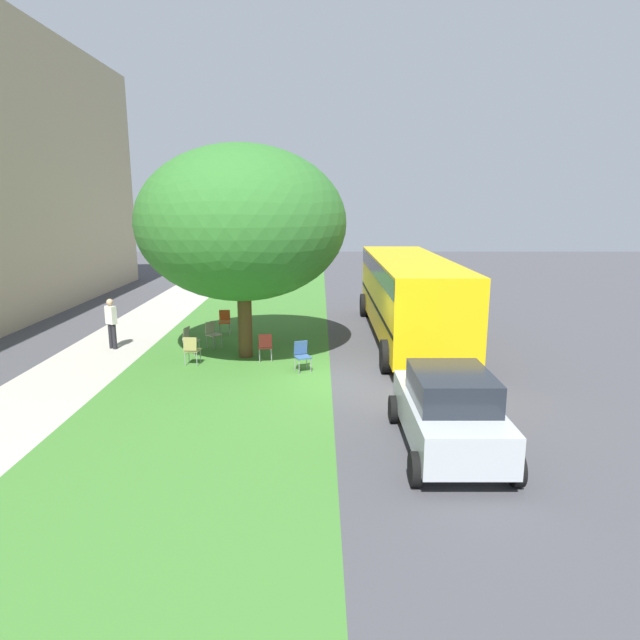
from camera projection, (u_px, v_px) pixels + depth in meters
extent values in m
plane|color=#424247|center=(338.00, 378.00, 15.20)|extent=(80.00, 80.00, 0.00)
cube|color=#3D752D|center=(223.00, 378.00, 15.20)|extent=(48.00, 6.00, 0.01)
cube|color=#ADA89E|center=(64.00, 378.00, 15.19)|extent=(48.00, 2.80, 0.01)
cylinder|color=brown|center=(245.00, 315.00, 17.12)|extent=(0.44, 0.44, 2.66)
ellipsoid|color=#2D6B28|center=(242.00, 223.00, 16.52)|extent=(6.30, 6.30, 4.66)
cube|color=olive|center=(192.00, 350.00, 16.44)|extent=(0.44, 0.46, 0.04)
cube|color=olive|center=(190.00, 344.00, 16.21)|extent=(0.13, 0.41, 0.40)
cylinder|color=gray|center=(200.00, 356.00, 16.63)|extent=(0.02, 0.02, 0.42)
cylinder|color=gray|center=(189.00, 356.00, 16.67)|extent=(0.02, 0.02, 0.42)
cylinder|color=gray|center=(197.00, 359.00, 16.30)|extent=(0.02, 0.02, 0.42)
cylinder|color=gray|center=(185.00, 359.00, 16.34)|extent=(0.02, 0.02, 0.42)
cube|color=#C64C1E|center=(225.00, 322.00, 20.26)|extent=(0.45, 0.46, 0.04)
cube|color=#C64C1E|center=(225.00, 315.00, 20.38)|extent=(0.13, 0.41, 0.40)
cylinder|color=gray|center=(220.00, 330.00, 20.12)|extent=(0.02, 0.02, 0.42)
cylinder|color=gray|center=(230.00, 329.00, 20.16)|extent=(0.02, 0.02, 0.42)
cylinder|color=gray|center=(220.00, 327.00, 20.45)|extent=(0.02, 0.02, 0.42)
cylinder|color=gray|center=(230.00, 327.00, 20.49)|extent=(0.02, 0.02, 0.42)
cube|color=#ADA393|center=(214.00, 335.00, 18.34)|extent=(0.58, 0.57, 0.04)
cube|color=#ADA393|center=(210.00, 327.00, 18.40)|extent=(0.37, 0.31, 0.40)
cylinder|color=gray|center=(213.00, 343.00, 18.15)|extent=(0.02, 0.02, 0.42)
cylinder|color=gray|center=(222.00, 341.00, 18.43)|extent=(0.02, 0.02, 0.42)
cylinder|color=gray|center=(207.00, 342.00, 18.36)|extent=(0.02, 0.02, 0.42)
cylinder|color=gray|center=(215.00, 340.00, 18.63)|extent=(0.02, 0.02, 0.42)
cube|color=#335184|center=(303.00, 357.00, 15.71)|extent=(0.53, 0.54, 0.04)
cube|color=#335184|center=(301.00, 347.00, 15.83)|extent=(0.23, 0.40, 0.40)
cylinder|color=gray|center=(299.00, 367.00, 15.54)|extent=(0.02, 0.02, 0.42)
cylinder|color=gray|center=(311.00, 366.00, 15.68)|extent=(0.02, 0.02, 0.42)
cylinder|color=gray|center=(295.00, 364.00, 15.85)|extent=(0.02, 0.02, 0.42)
cylinder|color=gray|center=(307.00, 362.00, 15.98)|extent=(0.02, 0.02, 0.42)
cube|color=#B7332D|center=(265.00, 347.00, 16.82)|extent=(0.46, 0.48, 0.04)
cube|color=#B7332D|center=(265.00, 341.00, 16.60)|extent=(0.15, 0.41, 0.40)
cylinder|color=gray|center=(271.00, 352.00, 17.06)|extent=(0.02, 0.02, 0.42)
cylinder|color=gray|center=(259.00, 353.00, 17.00)|extent=(0.02, 0.02, 0.42)
cylinder|color=gray|center=(272.00, 355.00, 16.73)|extent=(0.02, 0.02, 0.42)
cylinder|color=gray|center=(260.00, 356.00, 16.67)|extent=(0.02, 0.02, 0.42)
cube|color=#ADA393|center=(192.00, 341.00, 17.55)|extent=(0.50, 0.49, 0.04)
cube|color=#ADA393|center=(186.00, 333.00, 17.54)|extent=(0.41, 0.17, 0.40)
cylinder|color=gray|center=(194.00, 350.00, 17.39)|extent=(0.02, 0.02, 0.42)
cylinder|color=gray|center=(199.00, 347.00, 17.73)|extent=(0.02, 0.02, 0.42)
cylinder|color=gray|center=(184.00, 349.00, 17.46)|extent=(0.02, 0.02, 0.42)
cylinder|color=gray|center=(190.00, 346.00, 17.80)|extent=(0.02, 0.02, 0.42)
cube|color=#ADB2B7|center=(448.00, 417.00, 10.70)|extent=(3.70, 1.64, 0.76)
cube|color=#1E232B|center=(452.00, 388.00, 10.41)|extent=(1.90, 1.44, 0.64)
cylinder|color=black|center=(394.00, 409.00, 12.14)|extent=(0.60, 0.18, 0.60)
cylinder|color=black|center=(472.00, 409.00, 12.14)|extent=(0.60, 0.18, 0.60)
cylinder|color=black|center=(415.00, 469.00, 9.41)|extent=(0.60, 0.18, 0.60)
cylinder|color=black|center=(516.00, 469.00, 9.41)|extent=(0.60, 0.18, 0.60)
cube|color=yellow|center=(409.00, 294.00, 19.32)|extent=(10.40, 2.44, 2.50)
cube|color=black|center=(409.00, 303.00, 19.40)|extent=(10.30, 2.46, 0.12)
cube|color=black|center=(410.00, 268.00, 19.14)|extent=(10.30, 2.46, 0.56)
cylinder|color=black|center=(364.00, 305.00, 23.48)|extent=(0.96, 0.28, 0.96)
cylinder|color=black|center=(422.00, 305.00, 23.48)|extent=(0.96, 0.28, 0.96)
cylinder|color=black|center=(386.00, 356.00, 15.65)|extent=(0.96, 0.28, 0.96)
cylinder|color=black|center=(474.00, 356.00, 15.66)|extent=(0.96, 0.28, 0.96)
cylinder|color=black|center=(114.00, 337.00, 18.17)|extent=(0.14, 0.14, 0.85)
cylinder|color=black|center=(111.00, 336.00, 18.26)|extent=(0.14, 0.14, 0.85)
cube|color=silver|center=(111.00, 315.00, 18.07)|extent=(0.36, 0.41, 0.60)
sphere|color=tan|center=(110.00, 302.00, 17.97)|extent=(0.22, 0.22, 0.22)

